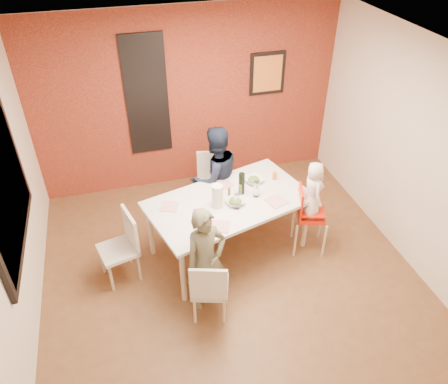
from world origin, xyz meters
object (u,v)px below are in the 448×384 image
object	(u,v)px
child_far	(215,177)
wine_bottle	(242,184)
dining_table	(229,205)
child_near	(206,260)
high_chair	(307,213)
chair_left	(124,243)
chair_near	(209,288)
paper_towel_roll	(217,196)
toddler	(313,190)
chair_far	(213,181)

from	to	relation	value
child_far	wine_bottle	bearing A→B (deg)	94.99
dining_table	child_near	bearing A→B (deg)	-122.06
high_chair	wine_bottle	bearing A→B (deg)	85.93
chair_left	chair_near	bearing A→B (deg)	27.05
chair_near	paper_towel_roll	bearing A→B (deg)	-92.52
chair_left	paper_towel_roll	world-z (taller)	paper_towel_roll
high_chair	child_near	size ratio (longest dim) A/B	0.71
high_chair	wine_bottle	size ratio (longest dim) A/B	3.25
child_near	wine_bottle	world-z (taller)	child_near
dining_table	toddler	size ratio (longest dim) A/B	2.88
chair_near	dining_table	bearing A→B (deg)	-99.16
chair_far	child_far	bearing A→B (deg)	-81.01
chair_left	high_chair	bearing A→B (deg)	72.05
dining_table	chair_left	xyz separation A→B (m)	(-1.32, -0.09, -0.23)
dining_table	high_chair	xyz separation A→B (m)	(0.97, -0.21, -0.17)
high_chair	child_near	distance (m)	1.56
dining_table	chair_left	bearing A→B (deg)	-176.23
dining_table	child_near	world-z (taller)	child_near
child_near	wine_bottle	bearing A→B (deg)	35.70
chair_near	toddler	size ratio (longest dim) A/B	1.13
chair_near	chair_left	bearing A→B (deg)	-30.58
child_near	paper_towel_roll	xyz separation A→B (m)	(0.31, 0.69, 0.30)
chair_left	child_near	bearing A→B (deg)	36.20
dining_table	child_far	xyz separation A→B (m)	(-0.01, 0.63, -0.00)
chair_far	paper_towel_roll	bearing A→B (deg)	-86.93
dining_table	chair_near	bearing A→B (deg)	-116.74
chair_near	chair_far	bearing A→B (deg)	-87.82
chair_near	paper_towel_roll	xyz separation A→B (m)	(0.34, 0.92, 0.49)
chair_near	high_chair	world-z (taller)	high_chair
chair_near	chair_left	size ratio (longest dim) A/B	0.93
chair_far	wine_bottle	distance (m)	0.90
dining_table	wine_bottle	size ratio (longest dim) A/B	7.49
chair_left	toddler	size ratio (longest dim) A/B	1.21
child_far	toddler	bearing A→B (deg)	123.94
chair_near	chair_far	size ratio (longest dim) A/B	0.91
high_chair	chair_far	bearing A→B (deg)	59.40
child_near	wine_bottle	distance (m)	1.14
child_near	wine_bottle	xyz separation A→B (m)	(0.67, 0.87, 0.30)
child_near	toddler	world-z (taller)	child_near
chair_left	child_far	xyz separation A→B (m)	(1.31, 0.72, 0.23)
wine_bottle	paper_towel_roll	world-z (taller)	paper_towel_roll
toddler	dining_table	bearing A→B (deg)	80.10
dining_table	child_near	distance (m)	0.91
chair_left	wine_bottle	world-z (taller)	wine_bottle
chair_near	high_chair	bearing A→B (deg)	-134.40
chair_near	chair_left	xyz separation A→B (m)	(-0.82, 0.91, 0.03)
child_near	dining_table	bearing A→B (deg)	41.30
chair_far	high_chair	xyz separation A→B (m)	(0.96, -1.08, 0.04)
wine_bottle	paper_towel_roll	xyz separation A→B (m)	(-0.36, -0.18, 0.01)
chair_near	child_near	size ratio (longest dim) A/B	0.65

